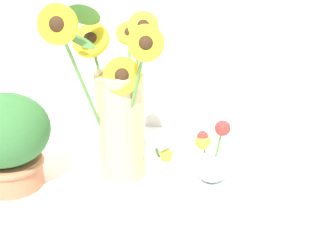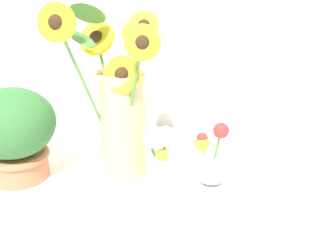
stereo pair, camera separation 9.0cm
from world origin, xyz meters
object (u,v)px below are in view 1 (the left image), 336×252
at_px(serving_tray, 168,181).
at_px(vase_bulb_right, 212,160).
at_px(vase_small_center, 168,166).
at_px(potted_plant, 7,138).
at_px(mason_jar_sunflowers, 119,111).

xyz_separation_m(serving_tray, vase_bulb_right, (0.10, -0.01, 0.07)).
bearing_deg(vase_small_center, serving_tray, 93.78).
distance_m(vase_small_center, vase_bulb_right, 0.11).
bearing_deg(potted_plant, vase_small_center, -6.38).
distance_m(serving_tray, vase_bulb_right, 0.12).
height_order(mason_jar_sunflowers, potted_plant, mason_jar_sunflowers).
xyz_separation_m(mason_jar_sunflowers, potted_plant, (-0.26, -0.03, -0.06)).
height_order(mason_jar_sunflowers, vase_small_center, mason_jar_sunflowers).
relative_size(serving_tray, potted_plant, 2.06).
bearing_deg(mason_jar_sunflowers, potted_plant, -172.34).
distance_m(serving_tray, vase_small_center, 0.11).
bearing_deg(serving_tray, mason_jar_sunflowers, 175.23).
distance_m(mason_jar_sunflowers, vase_small_center, 0.17).
distance_m(serving_tray, mason_jar_sunflowers, 0.21).
xyz_separation_m(vase_small_center, vase_bulb_right, (0.10, 0.06, -0.01)).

